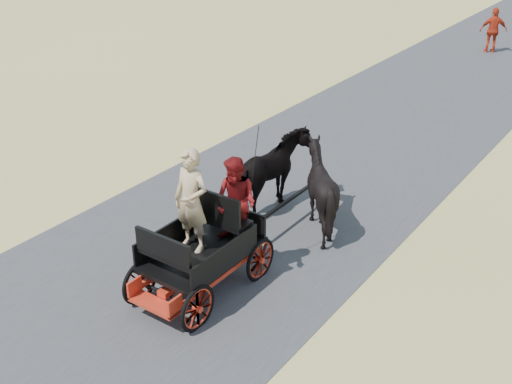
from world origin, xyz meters
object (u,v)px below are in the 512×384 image
Objects in this scene: horse_right at (320,189)px; pedestrian at (493,30)px; carriage at (202,271)px; horse_left at (274,175)px.

pedestrian reaches higher than horse_right.
carriage is 1.20× the size of horse_left.
carriage is at bearing 65.07° from pedestrian.
horse_right reaches higher than horse_left.
pedestrian reaches higher than carriage.
pedestrian is (-0.35, 15.81, 0.02)m from horse_left.
horse_right is 0.98× the size of pedestrian.
carriage is 18.84m from pedestrian.
carriage is at bearing 79.61° from horse_right.
horse_left is 15.81m from pedestrian.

